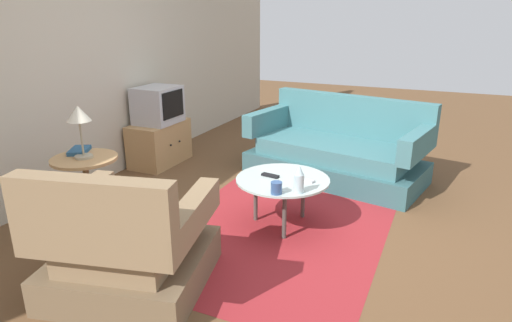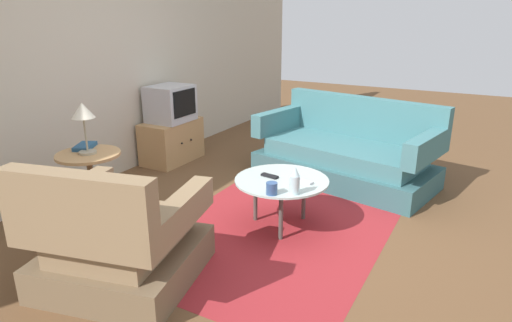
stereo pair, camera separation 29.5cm
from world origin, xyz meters
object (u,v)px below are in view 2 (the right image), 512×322
(tv_stand, at_px, (172,141))
(book, at_px, (85,146))
(tv_remote_silver, at_px, (304,181))
(tv_remote_dark, at_px, (270,176))
(side_table, at_px, (90,173))
(coffee_table, at_px, (281,183))
(armchair, at_px, (118,243))
(vase, at_px, (295,181))
(table_lamp, at_px, (83,114))
(mug, at_px, (272,188))
(television, at_px, (170,103))
(couch, at_px, (346,154))

(tv_stand, bearing_deg, book, -167.14)
(tv_stand, xyz_separation_m, tv_remote_silver, (-0.93, -2.15, 0.18))
(tv_remote_dark, bearing_deg, side_table, 36.68)
(coffee_table, height_order, tv_remote_dark, tv_remote_dark)
(armchair, relative_size, book, 4.27)
(side_table, bearing_deg, vase, -73.67)
(side_table, height_order, tv_remote_silver, side_table)
(table_lamp, distance_m, tv_remote_dark, 1.62)
(vase, relative_size, mug, 1.63)
(mug, bearing_deg, tv_remote_dark, 29.84)
(vase, bearing_deg, armchair, 142.47)
(tv_stand, xyz_separation_m, table_lamp, (-1.69, -0.51, 0.72))
(television, distance_m, tv_remote_dark, 2.09)
(side_table, xyz_separation_m, television, (1.68, 0.49, 0.27))
(couch, distance_m, tv_remote_dark, 1.41)
(coffee_table, height_order, book, book)
(mug, bearing_deg, armchair, 145.58)
(armchair, xyz_separation_m, tv_stand, (2.24, 1.37, -0.04))
(armchair, xyz_separation_m, couch, (2.67, -0.72, -0.01))
(tv_stand, height_order, television, television)
(couch, height_order, table_lamp, table_lamp)
(armchair, xyz_separation_m, tv_remote_silver, (1.32, -0.78, 0.14))
(mug, relative_size, tv_remote_silver, 0.81)
(coffee_table, distance_m, tv_remote_dark, 0.12)
(television, xyz_separation_m, tv_remote_dark, (-0.95, -1.83, -0.29))
(table_lamp, distance_m, vase, 1.80)
(armchair, distance_m, coffee_table, 1.42)
(tv_stand, xyz_separation_m, tv_remote_dark, (-0.95, -1.85, 0.18))
(mug, height_order, tv_remote_dark, mug)
(tv_remote_dark, distance_m, tv_remote_silver, 0.31)
(tv_stand, bearing_deg, tv_remote_dark, -117.31)
(mug, height_order, tv_remote_silver, mug)
(armchair, bearing_deg, tv_remote_silver, 46.00)
(armchair, relative_size, television, 2.26)
(coffee_table, height_order, side_table, side_table)
(book, bearing_deg, table_lamp, -151.48)
(tv_stand, relative_size, tv_remote_silver, 4.47)
(television, bearing_deg, table_lamp, -163.71)
(television, height_order, table_lamp, table_lamp)
(vase, bearing_deg, table_lamp, 106.61)
(armchair, height_order, tv_remote_dark, armchair)
(television, xyz_separation_m, mug, (-1.28, -2.02, -0.25))
(tv_remote_dark, distance_m, book, 1.63)
(television, height_order, tv_remote_silver, television)
(mug, height_order, book, book)
(mug, xyz_separation_m, tv_remote_dark, (0.32, 0.19, -0.04))
(couch, bearing_deg, coffee_table, 95.90)
(side_table, bearing_deg, armchair, -122.89)
(armchair, bearing_deg, coffee_table, 52.21)
(couch, xyz_separation_m, vase, (-1.62, -0.09, 0.25))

